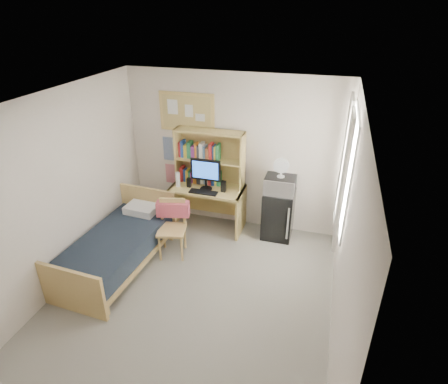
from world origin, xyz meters
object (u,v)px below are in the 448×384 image
(bulletin_board, at_px, (187,112))
(bed, at_px, (117,252))
(speaker_right, at_px, (223,186))
(microwave, at_px, (280,185))
(desk, at_px, (208,207))
(desk_fan, at_px, (281,168))
(desk_chair, at_px, (172,230))
(speaker_left, at_px, (189,183))
(monitor, at_px, (206,174))
(mini_fridge, at_px, (278,214))

(bulletin_board, height_order, bed, bulletin_board)
(speaker_right, xyz_separation_m, microwave, (0.90, 0.11, 0.10))
(desk, height_order, desk_fan, desk_fan)
(desk_chair, relative_size, desk_fan, 3.04)
(bulletin_board, bearing_deg, desk_fan, -9.23)
(desk_chair, bearing_deg, bulletin_board, 84.14)
(desk_fan, bearing_deg, speaker_left, -176.17)
(monitor, bearing_deg, speaker_right, 0.00)
(bulletin_board, distance_m, monitor, 1.06)
(desk, height_order, monitor, monitor)
(mini_fridge, relative_size, microwave, 1.72)
(desk_chair, xyz_separation_m, monitor, (0.27, 0.85, 0.58))
(bed, relative_size, desk_fan, 6.39)
(desk_chair, bearing_deg, desk, 60.25)
(desk, xyz_separation_m, desk_chair, (-0.27, -0.91, 0.07))
(mini_fridge, xyz_separation_m, bed, (-2.13, -1.49, -0.15))
(mini_fridge, bearing_deg, speaker_left, -175.41)
(desk_chair, distance_m, monitor, 1.06)
(microwave, relative_size, desk_fan, 1.61)
(bulletin_board, height_order, desk_fan, bulletin_board)
(monitor, bearing_deg, microwave, 5.32)
(desk_fan, bearing_deg, bed, -145.48)
(desk_fan, bearing_deg, speaker_right, -173.35)
(bed, xyz_separation_m, microwave, (2.13, 1.47, 0.70))
(desk, height_order, speaker_right, speaker_right)
(desk_chair, distance_m, microwave, 1.82)
(desk_chair, bearing_deg, speaker_right, 42.88)
(desk, distance_m, mini_fridge, 1.20)
(speaker_left, height_order, microwave, microwave)
(bulletin_board, bearing_deg, desk_chair, -82.42)
(desk_chair, relative_size, monitor, 1.69)
(speaker_right, height_order, microwave, microwave)
(bulletin_board, relative_size, monitor, 1.77)
(bulletin_board, relative_size, speaker_left, 5.99)
(bed, height_order, desk_fan, desk_fan)
(desk, height_order, mini_fridge, mini_fridge)
(speaker_right, bearing_deg, desk_chair, -123.29)
(desk, bearing_deg, monitor, -90.00)
(desk_fan, bearing_deg, monitor, -175.11)
(bulletin_board, height_order, desk, bulletin_board)
(monitor, distance_m, speaker_left, 0.35)
(bulletin_board, bearing_deg, mini_fridge, -8.55)
(desk, relative_size, monitor, 2.29)
(mini_fridge, distance_m, microwave, 0.55)
(desk_chair, distance_m, mini_fridge, 1.76)
(mini_fridge, distance_m, speaker_right, 1.01)
(speaker_left, xyz_separation_m, microwave, (1.50, 0.10, 0.12))
(mini_fridge, xyz_separation_m, desk_fan, (0.00, -0.02, 0.83))
(desk, height_order, desk_chair, desk_chair)
(speaker_left, bearing_deg, bulletin_board, 109.80)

